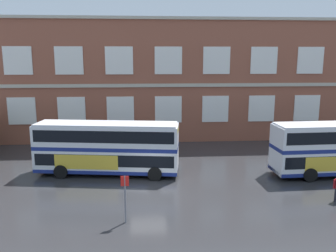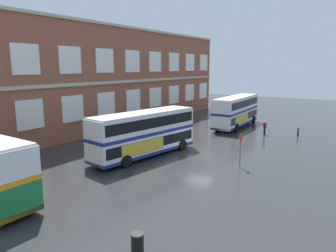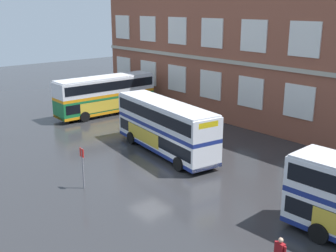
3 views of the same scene
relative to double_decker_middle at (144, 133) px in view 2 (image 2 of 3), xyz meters
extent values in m
plane|color=#2B2B2D|center=(3.08, -1.92, -2.15)|extent=(120.00, 120.00, 0.00)
cube|color=brown|center=(5.48, 14.08, 4.24)|extent=(55.59, 8.00, 12.79)
cube|color=#B2A893|center=(5.48, 10.00, 3.99)|extent=(55.59, 0.16, 0.36)
cube|color=#B2A893|center=(5.48, 10.03, 10.79)|extent=(55.59, 0.28, 0.30)
cube|color=silver|center=(-4.62, 10.02, 1.43)|extent=(2.83, 0.12, 2.81)
cube|color=silver|center=(0.43, 10.02, 1.43)|extent=(2.83, 0.12, 2.81)
cube|color=silver|center=(5.48, 10.02, 1.43)|extent=(2.83, 0.12, 2.81)
cube|color=silver|center=(10.54, 10.02, 1.43)|extent=(2.83, 0.12, 2.81)
cube|color=silver|center=(15.59, 10.02, 1.43)|extent=(2.83, 0.12, 2.81)
cube|color=silver|center=(20.64, 10.02, 1.43)|extent=(2.83, 0.12, 2.81)
cube|color=silver|center=(25.70, 10.02, 1.43)|extent=(2.83, 0.12, 2.81)
cube|color=silver|center=(30.75, 10.02, 1.43)|extent=(2.83, 0.12, 2.81)
cube|color=silver|center=(-4.62, 10.02, 6.55)|extent=(2.83, 0.12, 2.81)
cube|color=silver|center=(0.43, 10.02, 6.55)|extent=(2.83, 0.12, 2.81)
cube|color=silver|center=(5.48, 10.02, 6.55)|extent=(2.83, 0.12, 2.81)
cube|color=silver|center=(10.54, 10.02, 6.55)|extent=(2.83, 0.12, 2.81)
cube|color=silver|center=(15.59, 10.02, 6.55)|extent=(2.83, 0.12, 2.81)
cube|color=silver|center=(20.64, 10.02, 6.55)|extent=(2.83, 0.12, 2.81)
cube|color=silver|center=(25.70, 10.02, 6.55)|extent=(2.83, 0.12, 2.81)
cube|color=silver|center=(30.75, 10.02, 6.55)|extent=(2.83, 0.12, 2.81)
cube|color=gold|center=(-12.09, 1.74, -0.84)|extent=(0.15, 4.84, 1.10)
cylinder|color=black|center=(-12.15, -0.24, -1.63)|extent=(0.35, 1.05, 1.04)
cube|color=silver|center=(0.00, 0.00, -0.92)|extent=(11.25, 4.11, 1.75)
cube|color=black|center=(0.00, 0.00, -0.71)|extent=(10.82, 4.08, 0.90)
cube|color=navy|center=(0.00, 0.00, 0.10)|extent=(11.25, 4.11, 0.30)
cube|color=silver|center=(0.00, 0.00, 1.03)|extent=(11.25, 4.11, 1.55)
cube|color=black|center=(0.00, 0.00, 1.10)|extent=(10.82, 4.08, 0.90)
cube|color=navy|center=(0.00, 0.00, -1.66)|extent=(11.26, 4.13, 0.28)
cube|color=silver|center=(0.00, 0.00, 1.86)|extent=(11.02, 3.97, 0.12)
cube|color=gold|center=(-1.49, -1.08, -0.84)|extent=(4.79, 0.73, 1.10)
cube|color=yellow|center=(5.41, -0.79, 1.45)|extent=(0.30, 1.65, 0.40)
cylinder|color=black|center=(3.62, -1.81, -1.63)|extent=(1.08, 0.47, 1.04)
cylinder|color=black|center=(3.99, 0.71, -1.63)|extent=(1.08, 0.47, 1.04)
cylinder|color=black|center=(-3.45, -0.78, -1.63)|extent=(1.08, 0.47, 1.04)
cylinder|color=black|center=(-3.08, 1.74, -1.63)|extent=(1.08, 0.47, 1.04)
cube|color=silver|center=(18.26, -1.47, -0.92)|extent=(11.08, 2.93, 1.75)
cube|color=black|center=(18.26, -1.47, -0.71)|extent=(10.64, 2.96, 0.90)
cube|color=navy|center=(18.26, -1.47, 0.10)|extent=(11.08, 2.93, 0.30)
cube|color=silver|center=(18.26, -1.47, 1.03)|extent=(11.08, 2.93, 1.55)
cube|color=black|center=(18.26, -1.47, 1.10)|extent=(10.64, 2.96, 0.90)
cube|color=navy|center=(18.26, -1.47, -1.66)|extent=(11.08, 2.95, 0.28)
cube|color=silver|center=(18.26, -1.47, 1.86)|extent=(10.86, 2.82, 0.12)
cube|color=gold|center=(16.99, -2.80, -0.84)|extent=(4.84, 0.20, 1.10)
cube|color=yellow|center=(23.73, -1.28, 1.45)|extent=(0.12, 1.66, 0.40)
cylinder|color=black|center=(22.15, -2.61, -1.63)|extent=(1.05, 0.36, 1.04)
cylinder|color=black|center=(22.07, -0.06, -1.63)|extent=(1.05, 0.36, 1.04)
cylinder|color=black|center=(15.01, -2.86, -1.63)|extent=(1.05, 0.36, 1.04)
cylinder|color=black|center=(14.92, -0.31, -1.63)|extent=(1.05, 0.36, 1.04)
cylinder|color=black|center=(15.01, -6.34, -1.72)|extent=(0.18, 0.18, 0.85)
cylinder|color=black|center=(15.21, -6.36, -1.72)|extent=(0.18, 0.18, 0.85)
cube|color=maroon|center=(15.11, -6.35, -1.00)|extent=(0.43, 0.28, 0.60)
cylinder|color=maroon|center=(14.85, -6.32, -1.03)|extent=(0.12, 0.12, 0.57)
cylinder|color=maroon|center=(15.36, -6.38, -1.03)|extent=(0.12, 0.12, 0.57)
sphere|color=tan|center=(15.11, -6.35, -0.56)|extent=(0.22, 0.22, 0.22)
cylinder|color=slate|center=(1.78, -8.37, -0.80)|extent=(0.10, 0.10, 2.70)
cube|color=red|center=(1.78, -8.39, 0.27)|extent=(0.44, 0.04, 0.56)
cylinder|color=black|center=(-12.35, -9.16, -1.67)|extent=(0.56, 0.56, 0.95)
cylinder|color=black|center=(-12.35, -9.16, -1.16)|extent=(0.60, 0.60, 0.08)
cylinder|color=black|center=(16.48, -9.85, -1.67)|extent=(0.18, 0.18, 0.95)
cylinder|color=yellow|center=(16.48, -9.85, -1.47)|extent=(0.19, 0.19, 0.08)
camera|label=1|loc=(2.85, -26.39, 6.84)|focal=37.16mm
camera|label=2|loc=(-21.97, -17.13, 5.93)|focal=33.78mm
camera|label=3|loc=(23.85, -20.37, 9.16)|focal=44.47mm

